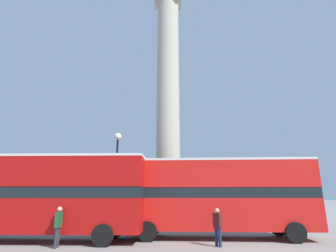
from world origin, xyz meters
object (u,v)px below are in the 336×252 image
(bus_b, at_px, (216,194))
(equestrian_statue, at_px, (283,203))
(monument_column, at_px, (168,116))
(bus_a, at_px, (37,193))
(pedestrian_by_plinth, at_px, (58,224))
(street_lamp, at_px, (116,166))
(pedestrian_near_lamp, at_px, (218,225))

(bus_b, relative_size, equestrian_statue, 1.87)
(monument_column, height_order, bus_a, monument_column)
(bus_b, height_order, pedestrian_by_plinth, bus_b)
(monument_column, distance_m, street_lamp, 6.43)
(bus_a, bearing_deg, monument_column, 47.97)
(pedestrian_near_lamp, bearing_deg, street_lamp, 12.95)
(bus_b, height_order, equestrian_statue, equestrian_statue)
(monument_column, bearing_deg, pedestrian_near_lamp, -75.83)
(equestrian_statue, bearing_deg, monument_column, -155.31)
(monument_column, distance_m, bus_b, 9.44)
(bus_b, distance_m, pedestrian_by_plinth, 8.25)
(monument_column, xyz_separation_m, bus_a, (-7.06, -7.11, -6.50))
(monument_column, xyz_separation_m, pedestrian_near_lamp, (2.16, -8.57, -7.95))
(bus_b, bearing_deg, bus_a, -170.76)
(monument_column, bearing_deg, bus_a, -134.79)
(bus_a, relative_size, street_lamp, 1.69)
(monument_column, xyz_separation_m, equestrian_statue, (10.76, 3.57, -7.33))
(bus_a, bearing_deg, equestrian_statue, 33.70)
(equestrian_statue, distance_m, street_lamp, 15.97)
(pedestrian_near_lamp, height_order, pedestrian_by_plinth, pedestrian_by_plinth)
(monument_column, height_order, equestrian_statue, monument_column)
(monument_column, height_order, street_lamp, monument_column)
(street_lamp, bearing_deg, bus_b, -31.22)
(bus_a, xyz_separation_m, bus_b, (9.65, 0.81, -0.04))
(street_lamp, distance_m, pedestrian_near_lamp, 9.17)
(monument_column, bearing_deg, pedestrian_by_plinth, -120.66)
(monument_column, relative_size, pedestrian_near_lamp, 13.44)
(monument_column, bearing_deg, bus_b, -67.67)
(bus_a, bearing_deg, pedestrian_near_lamp, -6.26)
(equestrian_statue, height_order, pedestrian_by_plinth, equestrian_statue)
(bus_a, distance_m, street_lamp, 6.02)
(bus_b, height_order, street_lamp, street_lamp)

